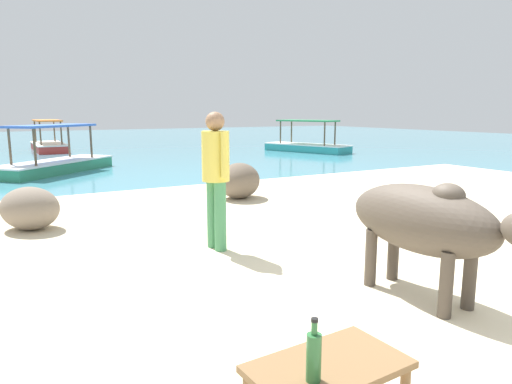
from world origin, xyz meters
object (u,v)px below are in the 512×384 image
object	(u,v)px
boat_red	(49,144)
boat_green	(55,162)
cow	(425,221)
bottle	(314,356)
boat_teal	(307,145)
person_standing	(216,170)
low_bench_table	(328,377)

from	to	relation	value
boat_red	boat_green	world-z (taller)	same
cow	bottle	world-z (taller)	cow
boat_red	boat_teal	world-z (taller)	same
cow	boat_green	distance (m)	11.05
bottle	boat_red	size ratio (longest dim) A/B	0.08
bottle	person_standing	bearing A→B (deg)	72.48
boat_red	low_bench_table	bearing A→B (deg)	-2.64
boat_green	cow	bearing A→B (deg)	56.43
cow	boat_green	xyz separation A→B (m)	(-1.81, 10.89, -0.45)
boat_teal	boat_green	bearing A→B (deg)	-98.56
boat_red	boat_teal	size ratio (longest dim) A/B	0.96
person_standing	low_bench_table	bearing A→B (deg)	-110.62
cow	person_standing	size ratio (longest dim) A/B	1.15
cow	person_standing	xyz separation A→B (m)	(-0.94, 2.23, 0.25)
cow	bottle	size ratio (longest dim) A/B	6.31
bottle	boat_teal	bearing A→B (deg)	54.48
bottle	person_standing	xyz separation A→B (m)	(1.06, 3.36, 0.38)
person_standing	boat_red	world-z (taller)	person_standing
low_bench_table	person_standing	distance (m)	3.45
boat_green	bottle	bearing A→B (deg)	46.06
boat_red	boat_teal	bearing A→B (deg)	57.24
low_bench_table	boat_teal	distance (m)	16.99
person_standing	bottle	bearing A→B (deg)	-112.59
cow	bottle	distance (m)	2.30
boat_red	boat_green	xyz separation A→B (m)	(-0.57, -7.66, 0.00)
low_bench_table	boat_green	world-z (taller)	boat_green
boat_red	bottle	bearing A→B (deg)	-3.07
boat_green	low_bench_table	bearing A→B (deg)	46.77
low_bench_table	bottle	bearing A→B (deg)	-154.75
person_standing	boat_red	xyz separation A→B (m)	(-0.29, 16.32, -0.70)
low_bench_table	boat_red	xyz separation A→B (m)	(0.62, 19.60, -0.12)
bottle	boat_green	bearing A→B (deg)	89.08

